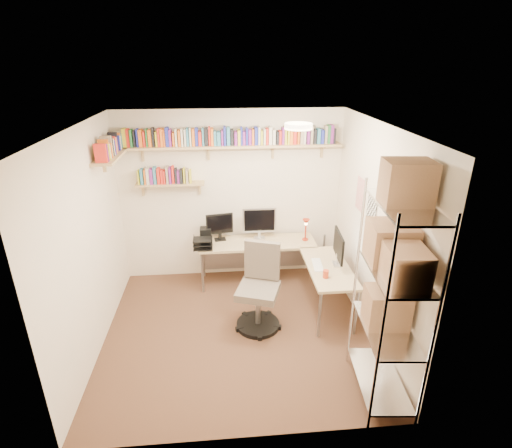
{
  "coord_description": "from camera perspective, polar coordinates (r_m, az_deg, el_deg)",
  "views": [
    {
      "loc": [
        -0.14,
        -4.05,
        3.14
      ],
      "look_at": [
        0.28,
        0.55,
        1.2
      ],
      "focal_mm": 28.0,
      "sensor_mm": 36.0,
      "label": 1
    }
  ],
  "objects": [
    {
      "name": "wall_shelves",
      "position": [
        5.47,
        -8.09,
        10.84
      ],
      "size": [
        3.12,
        1.09,
        0.8
      ],
      "color": "tan",
      "rests_on": "ground"
    },
    {
      "name": "corner_desk",
      "position": [
        5.63,
        1.59,
        -3.49
      ],
      "size": [
        2.02,
        1.67,
        1.14
      ],
      "color": "tan",
      "rests_on": "ground"
    },
    {
      "name": "wire_rack",
      "position": [
        3.73,
        19.27,
        -4.94
      ],
      "size": [
        0.53,
        0.96,
        2.38
      ],
      "rotation": [
        0.0,
        0.0,
        -0.09
      ],
      "color": "silver",
      "rests_on": "ground"
    },
    {
      "name": "room_shell",
      "position": [
        4.35,
        -2.95,
        1.3
      ],
      "size": [
        3.24,
        3.04,
        2.52
      ],
      "color": "#F4DFC6",
      "rests_on": "ground"
    },
    {
      "name": "ground",
      "position": [
        5.12,
        -2.65,
        -15.05
      ],
      "size": [
        3.2,
        3.2,
        0.0
      ],
      "primitive_type": "plane",
      "color": "#482D1F",
      "rests_on": "ground"
    },
    {
      "name": "office_chair",
      "position": [
        4.99,
        0.47,
        -9.8
      ],
      "size": [
        0.61,
        0.61,
        1.08
      ],
      "rotation": [
        0.0,
        0.0,
        -0.33
      ],
      "color": "black",
      "rests_on": "ground"
    }
  ]
}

